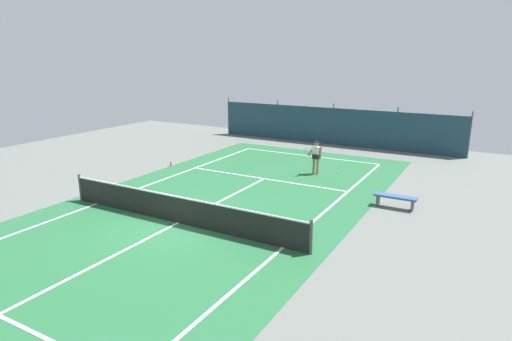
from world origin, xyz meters
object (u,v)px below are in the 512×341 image
(tennis_net, at_px, (178,209))
(courtside_bench, at_px, (395,199))
(water_bottle, at_px, (171,164))
(tennis_player, at_px, (316,155))
(tennis_ball_near_player, at_px, (337,172))
(parked_car, at_px, (330,124))

(tennis_net, bearing_deg, courtside_bench, 40.30)
(water_bottle, bearing_deg, tennis_player, 17.65)
(tennis_player, xyz_separation_m, tennis_ball_near_player, (0.86, 0.78, -0.93))
(tennis_net, bearing_deg, tennis_ball_near_player, 73.93)
(tennis_player, distance_m, parked_car, 10.99)
(tennis_ball_near_player, height_order, courtside_bench, courtside_bench)
(parked_car, bearing_deg, tennis_ball_near_player, 109.45)
(tennis_net, distance_m, tennis_player, 8.63)
(tennis_net, relative_size, tennis_ball_near_player, 153.33)
(tennis_player, height_order, water_bottle, tennis_player)
(tennis_net, distance_m, courtside_bench, 8.27)
(parked_car, relative_size, water_bottle, 17.82)
(tennis_net, xyz_separation_m, tennis_player, (1.79, 8.43, 0.45))
(courtside_bench, height_order, water_bottle, courtside_bench)
(tennis_player, bearing_deg, tennis_net, 77.48)
(tennis_net, distance_m, water_bottle, 8.22)
(courtside_bench, bearing_deg, tennis_player, 145.78)
(tennis_net, relative_size, courtside_bench, 6.33)
(tennis_ball_near_player, height_order, parked_car, parked_car)
(tennis_net, relative_size, tennis_player, 6.17)
(tennis_ball_near_player, xyz_separation_m, water_bottle, (-8.14, -3.10, 0.09))
(tennis_net, relative_size, water_bottle, 42.17)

